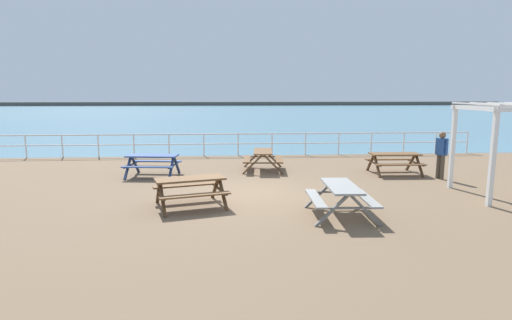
{
  "coord_description": "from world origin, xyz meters",
  "views": [
    {
      "loc": [
        -0.61,
        -12.13,
        2.96
      ],
      "look_at": [
        0.39,
        1.36,
        0.8
      ],
      "focal_mm": 29.19,
      "sensor_mm": 36.0,
      "label": 1
    }
  ],
  "objects": [
    {
      "name": "picnic_table_mid_centre",
      "position": [
        0.84,
        3.78,
        0.58
      ],
      "size": [
        1.68,
        1.92,
        0.8
      ],
      "rotation": [
        0.0,
        0.0,
        1.49
      ],
      "color": "brown",
      "rests_on": "ground"
    },
    {
      "name": "picnic_table_far_right",
      "position": [
        5.66,
        2.71,
        0.58
      ],
      "size": [
        1.85,
        1.59,
        0.8
      ],
      "rotation": [
        0.0,
        0.0,
        -0.03
      ],
      "color": "brown",
      "rests_on": "ground"
    },
    {
      "name": "sea_band",
      "position": [
        0.0,
        52.75,
        0.0
      ],
      "size": [
        142.0,
        90.0,
        0.01
      ],
      "primitive_type": "cube",
      "color": "teal",
      "rests_on": "ground"
    },
    {
      "name": "ground_plane",
      "position": [
        0.0,
        0.0,
        -0.1
      ],
      "size": [
        30.0,
        24.0,
        0.2
      ],
      "primitive_type": "cube",
      "color": "brown"
    },
    {
      "name": "visitor",
      "position": [
        6.9,
        1.69,
        0.95
      ],
      "size": [
        0.31,
        0.51,
        1.66
      ],
      "rotation": [
        0.0,
        0.0,
        0.32
      ],
      "color": "#4C4233",
      "rests_on": "ground"
    },
    {
      "name": "picnic_table_near_left",
      "position": [
        -1.55,
        -1.33,
        0.58
      ],
      "size": [
        2.14,
        1.94,
        0.8
      ],
      "rotation": [
        0.0,
        0.0,
        0.28
      ],
      "color": "brown",
      "rests_on": "ground"
    },
    {
      "name": "seaward_railing",
      "position": [
        0.0,
        7.75,
        0.74
      ],
      "size": [
        23.07,
        0.07,
        1.08
      ],
      "color": "white",
      "rests_on": "ground"
    },
    {
      "name": "lattice_pergola",
      "position": [
        7.54,
        -0.83,
        2.0
      ],
      "size": [
        2.58,
        2.7,
        2.7
      ],
      "rotation": [
        0.0,
        0.0,
        -0.06
      ],
      "color": "white",
      "rests_on": "ground"
    },
    {
      "name": "distant_shoreline",
      "position": [
        0.0,
        95.75,
        0.0
      ],
      "size": [
        142.0,
        6.0,
        1.8
      ],
      "primitive_type": "cube",
      "color": "#4C4C47",
      "rests_on": "ground"
    },
    {
      "name": "picnic_table_far_left",
      "position": [
        -3.25,
        2.92,
        0.58
      ],
      "size": [
        1.98,
        1.74,
        0.8
      ],
      "rotation": [
        0.0,
        0.0,
        -0.13
      ],
      "color": "#334C84",
      "rests_on": "ground"
    },
    {
      "name": "picnic_table_near_right",
      "position": [
        2.18,
        -2.48,
        0.58
      ],
      "size": [
        1.62,
        1.87,
        0.8
      ],
      "rotation": [
        0.0,
        0.0,
        1.52
      ],
      "color": "gray",
      "rests_on": "ground"
    }
  ]
}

